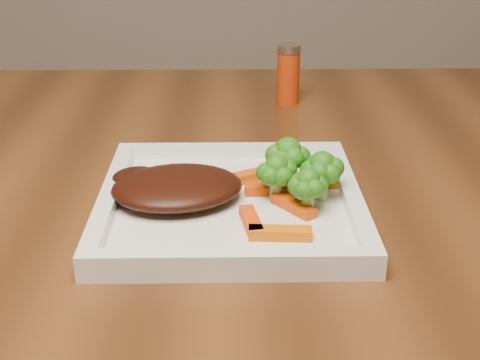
{
  "coord_description": "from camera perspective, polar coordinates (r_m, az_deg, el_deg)",
  "views": [
    {
      "loc": [
        -0.12,
        -0.86,
        1.07
      ],
      "look_at": [
        -0.11,
        -0.24,
        0.79
      ],
      "focal_mm": 50.0,
      "sensor_mm": 36.0,
      "label": 1
    }
  ],
  "objects": [
    {
      "name": "carrot_5",
      "position": [
        0.68,
        4.58,
        -2.17
      ],
      "size": [
        0.04,
        0.05,
        0.01
      ],
      "primitive_type": "cube",
      "rotation": [
        0.0,
        0.0,
        -0.91
      ],
      "color": "#D24003",
      "rests_on": "plate"
    },
    {
      "name": "carrot_4",
      "position": [
        0.74,
        0.5,
        0.26
      ],
      "size": [
        0.06,
        0.04,
        0.01
      ],
      "primitive_type": "cube",
      "rotation": [
        0.0,
        0.0,
        0.49
      ],
      "color": "#CA4B03",
      "rests_on": "plate"
    },
    {
      "name": "carrot_3",
      "position": [
        0.74,
        7.04,
        -0.11
      ],
      "size": [
        0.06,
        0.02,
        0.01
      ],
      "primitive_type": "cube",
      "rotation": [
        0.0,
        0.0,
        -0.04
      ],
      "color": "orange",
      "rests_on": "plate"
    },
    {
      "name": "broccoli_3",
      "position": [
        0.69,
        3.13,
        0.62
      ],
      "size": [
        0.05,
        0.05,
        0.06
      ],
      "primitive_type": null,
      "rotation": [
        0.0,
        0.0,
        -0.05
      ],
      "color": "#1E5E0F",
      "rests_on": "plate"
    },
    {
      "name": "steak",
      "position": [
        0.7,
        -5.4,
        -0.62
      ],
      "size": [
        0.15,
        0.13,
        0.03
      ],
      "primitive_type": "ellipsoid",
      "rotation": [
        0.0,
        0.0,
        0.18
      ],
      "color": "#331007",
      "rests_on": "plate"
    },
    {
      "name": "carrot_2",
      "position": [
        0.65,
        0.95,
        -3.54
      ],
      "size": [
        0.02,
        0.06,
        0.01
      ],
      "primitive_type": "cube",
      "rotation": [
        0.0,
        0.0,
        1.74
      ],
      "color": "#E53903",
      "rests_on": "plate"
    },
    {
      "name": "carrot_0",
      "position": [
        0.63,
        3.46,
        -4.54
      ],
      "size": [
        0.06,
        0.02,
        0.01
      ],
      "primitive_type": "cube",
      "rotation": [
        0.0,
        0.0,
        -0.06
      ],
      "color": "#DD5F03",
      "rests_on": "plate"
    },
    {
      "name": "broccoli_0",
      "position": [
        0.72,
        4.11,
        1.89
      ],
      "size": [
        0.07,
        0.07,
        0.07
      ],
      "primitive_type": null,
      "rotation": [
        0.0,
        0.0,
        0.39
      ],
      "color": "#207413",
      "rests_on": "plate"
    },
    {
      "name": "carrot_6",
      "position": [
        0.72,
        2.79,
        -0.76
      ],
      "size": [
        0.06,
        0.02,
        0.01
      ],
      "primitive_type": "cube",
      "rotation": [
        0.0,
        0.0,
        0.03
      ],
      "color": "#C83703",
      "rests_on": "plate"
    },
    {
      "name": "spice_shaker",
      "position": [
        1.04,
        4.14,
        9.0
      ],
      "size": [
        0.04,
        0.04,
        0.09
      ],
      "primitive_type": "cylinder",
      "rotation": [
        0.0,
        0.0,
        -0.22
      ],
      "color": "#AE2E09",
      "rests_on": "dining_table"
    },
    {
      "name": "broccoli_2",
      "position": [
        0.67,
        5.82,
        -0.51
      ],
      "size": [
        0.06,
        0.06,
        0.06
      ],
      "primitive_type": null,
      "rotation": [
        0.0,
        0.0,
        -0.31
      ],
      "color": "#246510",
      "rests_on": "plate"
    },
    {
      "name": "plate",
      "position": [
        0.7,
        -0.82,
        -2.31
      ],
      "size": [
        0.27,
        0.27,
        0.01
      ],
      "primitive_type": "cube",
      "color": "white",
      "rests_on": "dining_table"
    },
    {
      "name": "broccoli_1",
      "position": [
        0.7,
        7.0,
        0.75
      ],
      "size": [
        0.07,
        0.07,
        0.06
      ],
      "primitive_type": null,
      "rotation": [
        0.0,
        0.0,
        -0.38
      ],
      "color": "#136711",
      "rests_on": "plate"
    }
  ]
}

